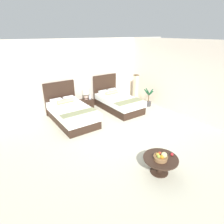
{
  "coord_description": "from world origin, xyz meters",
  "views": [
    {
      "loc": [
        -3.45,
        -4.22,
        3.09
      ],
      "look_at": [
        -0.15,
        0.53,
        0.61
      ],
      "focal_mm": 29.89,
      "sensor_mm": 36.0,
      "label": 1
    }
  ],
  "objects_px": {
    "nightstand": "(87,105)",
    "vase": "(90,97)",
    "bed_near_corner": "(118,102)",
    "coffee_table": "(160,162)",
    "floor_lamp_corner": "(136,87)",
    "potted_palm": "(148,100)",
    "table_lamp": "(86,93)",
    "bed_near_window": "(71,113)",
    "fruit_bowl": "(161,157)",
    "loose_apple": "(172,154)"
  },
  "relations": [
    {
      "from": "coffee_table",
      "to": "loose_apple",
      "type": "distance_m",
      "value": 0.33
    },
    {
      "from": "nightstand",
      "to": "vase",
      "type": "bearing_deg",
      "value": -14.91
    },
    {
      "from": "coffee_table",
      "to": "floor_lamp_corner",
      "type": "bearing_deg",
      "value": 54.92
    },
    {
      "from": "loose_apple",
      "to": "potted_palm",
      "type": "xyz_separation_m",
      "value": [
        2.65,
        3.41,
        -0.17
      ]
    },
    {
      "from": "table_lamp",
      "to": "loose_apple",
      "type": "bearing_deg",
      "value": -91.84
    },
    {
      "from": "bed_near_window",
      "to": "nightstand",
      "type": "distance_m",
      "value": 1.24
    },
    {
      "from": "nightstand",
      "to": "vase",
      "type": "xyz_separation_m",
      "value": [
        0.15,
        -0.04,
        0.33
      ]
    },
    {
      "from": "bed_near_corner",
      "to": "coffee_table",
      "type": "bearing_deg",
      "value": -112.35
    },
    {
      "from": "bed_near_window",
      "to": "floor_lamp_corner",
      "type": "height_order",
      "value": "bed_near_window"
    },
    {
      "from": "bed_near_window",
      "to": "loose_apple",
      "type": "height_order",
      "value": "bed_near_window"
    },
    {
      "from": "coffee_table",
      "to": "loose_apple",
      "type": "height_order",
      "value": "loose_apple"
    },
    {
      "from": "bed_near_corner",
      "to": "potted_palm",
      "type": "bearing_deg",
      "value": -19.52
    },
    {
      "from": "loose_apple",
      "to": "floor_lamp_corner",
      "type": "xyz_separation_m",
      "value": [
        2.76,
        4.42,
        0.17
      ]
    },
    {
      "from": "bed_near_corner",
      "to": "vase",
      "type": "distance_m",
      "value": 1.21
    },
    {
      "from": "bed_near_corner",
      "to": "nightstand",
      "type": "bearing_deg",
      "value": 148.03
    },
    {
      "from": "loose_apple",
      "to": "potted_palm",
      "type": "bearing_deg",
      "value": 52.17
    },
    {
      "from": "bed_near_window",
      "to": "loose_apple",
      "type": "bearing_deg",
      "value": -77.53
    },
    {
      "from": "coffee_table",
      "to": "potted_palm",
      "type": "bearing_deg",
      "value": 48.59
    },
    {
      "from": "coffee_table",
      "to": "vase",
      "type": "bearing_deg",
      "value": 82.62
    },
    {
      "from": "fruit_bowl",
      "to": "loose_apple",
      "type": "bearing_deg",
      "value": -7.79
    },
    {
      "from": "bed_near_window",
      "to": "nightstand",
      "type": "relative_size",
      "value": 4.48
    },
    {
      "from": "bed_near_window",
      "to": "coffee_table",
      "type": "relative_size",
      "value": 2.76
    },
    {
      "from": "nightstand",
      "to": "floor_lamp_corner",
      "type": "distance_m",
      "value": 2.65
    },
    {
      "from": "potted_palm",
      "to": "fruit_bowl",
      "type": "bearing_deg",
      "value": -131.53
    },
    {
      "from": "table_lamp",
      "to": "coffee_table",
      "type": "height_order",
      "value": "table_lamp"
    },
    {
      "from": "table_lamp",
      "to": "floor_lamp_corner",
      "type": "distance_m",
      "value": 2.62
    },
    {
      "from": "coffee_table",
      "to": "floor_lamp_corner",
      "type": "relative_size",
      "value": 0.66
    },
    {
      "from": "vase",
      "to": "potted_palm",
      "type": "xyz_separation_m",
      "value": [
        2.35,
        -1.15,
        -0.29
      ]
    },
    {
      "from": "vase",
      "to": "coffee_table",
      "type": "xyz_separation_m",
      "value": [
        -0.58,
        -4.47,
        -0.25
      ]
    },
    {
      "from": "coffee_table",
      "to": "floor_lamp_corner",
      "type": "xyz_separation_m",
      "value": [
        3.04,
        4.33,
        0.31
      ]
    },
    {
      "from": "nightstand",
      "to": "fruit_bowl",
      "type": "distance_m",
      "value": 4.59
    },
    {
      "from": "vase",
      "to": "potted_palm",
      "type": "distance_m",
      "value": 2.63
    },
    {
      "from": "table_lamp",
      "to": "fruit_bowl",
      "type": "bearing_deg",
      "value": -95.99
    },
    {
      "from": "bed_near_window",
      "to": "fruit_bowl",
      "type": "xyz_separation_m",
      "value": [
        0.53,
        -3.85,
        0.16
      ]
    },
    {
      "from": "bed_near_window",
      "to": "coffee_table",
      "type": "bearing_deg",
      "value": -81.34
    },
    {
      "from": "nightstand",
      "to": "floor_lamp_corner",
      "type": "height_order",
      "value": "floor_lamp_corner"
    },
    {
      "from": "nightstand",
      "to": "loose_apple",
      "type": "xyz_separation_m",
      "value": [
        -0.15,
        -4.6,
        0.22
      ]
    },
    {
      "from": "bed_near_corner",
      "to": "fruit_bowl",
      "type": "bearing_deg",
      "value": -112.77
    },
    {
      "from": "bed_near_window",
      "to": "floor_lamp_corner",
      "type": "distance_m",
      "value": 3.67
    },
    {
      "from": "nightstand",
      "to": "floor_lamp_corner",
      "type": "relative_size",
      "value": 0.4
    },
    {
      "from": "table_lamp",
      "to": "vase",
      "type": "height_order",
      "value": "table_lamp"
    },
    {
      "from": "coffee_table",
      "to": "fruit_bowl",
      "type": "relative_size",
      "value": 2.47
    },
    {
      "from": "bed_near_corner",
      "to": "bed_near_window",
      "type": "bearing_deg",
      "value": -179.91
    },
    {
      "from": "vase",
      "to": "fruit_bowl",
      "type": "height_order",
      "value": "vase"
    },
    {
      "from": "bed_near_window",
      "to": "bed_near_corner",
      "type": "xyz_separation_m",
      "value": [
        2.14,
        0.0,
        -0.01
      ]
    },
    {
      "from": "bed_near_corner",
      "to": "loose_apple",
      "type": "distance_m",
      "value": 4.1
    },
    {
      "from": "floor_lamp_corner",
      "to": "potted_palm",
      "type": "relative_size",
      "value": 1.5
    },
    {
      "from": "vase",
      "to": "loose_apple",
      "type": "distance_m",
      "value": 4.57
    },
    {
      "from": "loose_apple",
      "to": "bed_near_corner",
      "type": "bearing_deg",
      "value": 71.76
    },
    {
      "from": "nightstand",
      "to": "vase",
      "type": "relative_size",
      "value": 2.55
    }
  ]
}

